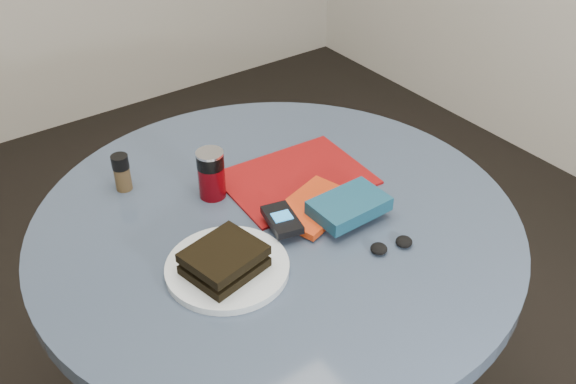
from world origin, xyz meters
TOP-DOWN VIEW (x-y plane):
  - table at (0.00, 0.00)m, footprint 1.00×1.00m
  - plate at (-0.17, -0.08)m, footprint 0.25×0.25m
  - sandwich at (-0.18, -0.09)m, footprint 0.15×0.14m
  - soda_can at (-0.07, 0.14)m, footprint 0.07×0.07m
  - pepper_grinder at (-0.21, 0.27)m, footprint 0.05×0.05m
  - magazine at (0.11, 0.08)m, footprint 0.32×0.25m
  - red_book at (0.07, -0.03)m, footprint 0.20×0.16m
  - novel at (0.11, -0.09)m, footprint 0.15×0.10m
  - mp3_player at (-0.02, -0.04)m, footprint 0.08×0.11m
  - headphones at (0.12, -0.21)m, footprint 0.09×0.05m

SIDE VIEW (x-z plane):
  - table at x=0.00m, z-range 0.21..0.96m
  - magazine at x=0.11m, z-range 0.75..0.76m
  - plate at x=-0.17m, z-range 0.75..0.76m
  - headphones at x=0.12m, z-range 0.75..0.77m
  - red_book at x=0.07m, z-range 0.76..0.77m
  - mp3_player at x=-0.02m, z-range 0.77..0.79m
  - novel at x=0.11m, z-range 0.77..0.80m
  - sandwich at x=-0.18m, z-range 0.76..0.81m
  - pepper_grinder at x=-0.21m, z-range 0.75..0.83m
  - soda_can at x=-0.07m, z-range 0.75..0.86m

